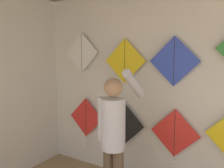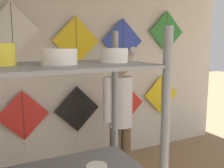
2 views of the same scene
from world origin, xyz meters
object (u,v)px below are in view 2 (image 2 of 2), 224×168
at_px(shopkeeper, 120,111).
at_px(kite_3, 161,94).
at_px(kite_1, 77,111).
at_px(kite_5, 76,41).
at_px(kite_7, 167,32).
at_px(kite_4, 12,29).
at_px(kite_2, 125,106).
at_px(kite_0, 23,118).
at_px(kite_6, 123,41).

relative_size(shopkeeper, kite_3, 2.59).
xyz_separation_m(kite_1, kite_5, (0.01, 0.00, 0.97)).
distance_m(kite_5, kite_7, 1.53).
distance_m(kite_3, kite_4, 2.46).
relative_size(kite_2, kite_5, 1.32).
relative_size(kite_0, kite_4, 1.32).
bearing_deg(kite_5, kite_2, -0.06).
height_order(kite_1, kite_3, kite_3).
bearing_deg(kite_2, shopkeeper, -122.91).
bearing_deg(kite_2, kite_4, 179.97).
bearing_deg(kite_4, kite_0, -0.61).
distance_m(kite_3, kite_7, 1.02).
height_order(kite_3, kite_6, kite_6).
bearing_deg(kite_0, kite_7, 0.02).
distance_m(kite_2, kite_4, 1.91).
relative_size(kite_2, kite_6, 1.32).
bearing_deg(kite_4, kite_6, 0.00).
height_order(kite_4, kite_6, kite_4).
xyz_separation_m(kite_2, kite_4, (-1.55, 0.00, 1.12)).
bearing_deg(kite_5, kite_6, 0.00).
bearing_deg(kite_7, kite_4, 180.00).
relative_size(kite_2, kite_3, 1.32).
bearing_deg(kite_5, kite_4, 180.00).
bearing_deg(kite_0, kite_2, 0.00).
bearing_deg(kite_2, kite_0, 180.00).
xyz_separation_m(shopkeeper, kite_6, (0.45, 0.76, 0.82)).
distance_m(shopkeeper, kite_3, 1.42).
bearing_deg(shopkeeper, kite_0, 148.03).
xyz_separation_m(shopkeeper, kite_2, (0.49, 0.76, -0.17)).
bearing_deg(kite_4, shopkeeper, -35.71).
relative_size(kite_0, kite_6, 1.32).
distance_m(shopkeeper, kite_6, 1.20).
distance_m(kite_1, kite_6, 1.21).
relative_size(kite_0, kite_7, 1.32).
bearing_deg(kite_6, kite_0, -179.97).
relative_size(kite_2, kite_4, 1.32).
bearing_deg(kite_0, kite_5, 0.06).
bearing_deg(kite_3, kite_2, -179.94).
relative_size(kite_1, kite_3, 1.21).
relative_size(kite_1, kite_5, 1.21).
height_order(shopkeeper, kite_7, kite_7).
height_order(kite_2, kite_5, kite_5).
bearing_deg(kite_7, kite_3, 180.00).
bearing_deg(kite_3, kite_5, 180.00).
distance_m(kite_1, kite_5, 0.97).
bearing_deg(shopkeeper, kite_3, 38.13).
bearing_deg(kite_2, kite_1, 179.98).
height_order(kite_2, kite_7, kite_7).
relative_size(shopkeeper, kite_7, 2.59).
xyz_separation_m(kite_3, kite_4, (-2.25, 0.00, 1.00)).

